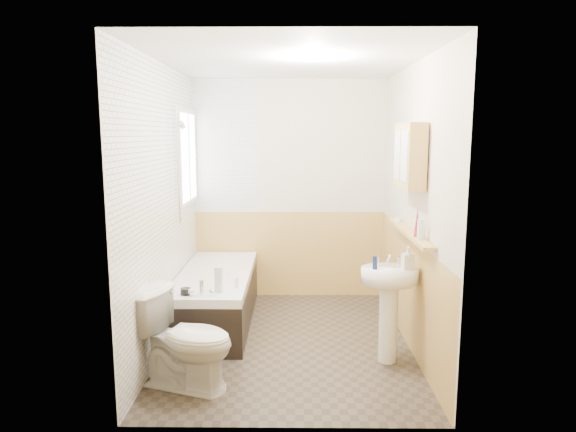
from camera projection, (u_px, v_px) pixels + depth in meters
The scene contains 26 objects.
floor at pixel (288, 342), 4.72m from camera, with size 2.80×2.80×0.00m, color #312A22.
ceiling at pixel (288, 61), 4.33m from camera, with size 2.80×2.80×0.00m, color white.
wall_back at pixel (289, 190), 5.92m from camera, with size 2.20×0.02×2.50m, color beige.
wall_front at pixel (286, 240), 3.13m from camera, with size 2.20×0.02×2.50m, color beige.
wall_left at pixel (163, 207), 4.53m from camera, with size 0.02×2.80×2.50m, color beige.
wall_right at pixel (414, 208), 4.51m from camera, with size 0.02×2.80×2.50m, color beige.
wainscot_right at pixel (408, 290), 4.63m from camera, with size 0.01×2.80×1.00m, color tan.
wainscot_front at pixel (286, 354), 3.27m from camera, with size 2.20×0.01×1.00m, color tan.
wainscot_back at pixel (289, 254), 6.01m from camera, with size 2.20×0.01×1.00m, color tan.
tile_cladding_left at pixel (165, 207), 4.53m from camera, with size 0.01×2.80×2.50m, color white.
tile_return_back at pixel (225, 147), 5.82m from camera, with size 0.75×0.01×1.50m, color white.
window at pixel (188, 157), 5.41m from camera, with size 0.03×0.79×0.99m.
bathtub at pixel (216, 296), 5.17m from camera, with size 0.70×1.76×0.67m.
shower_riser at pixel (179, 154), 4.85m from camera, with size 0.10×0.07×1.12m.
toilet at pixel (185, 340), 3.84m from camera, with size 0.42×0.75×0.74m, color white.
sink at pixel (389, 295), 4.23m from camera, with size 0.47×0.38×0.91m.
pine_shelf at pixel (409, 232), 4.38m from camera, with size 0.10×1.33×0.03m, color tan.
medicine_cabinet at pixel (409, 156), 4.25m from camera, with size 0.15×0.60×0.54m.
foam_can at pixel (420, 229), 4.00m from camera, with size 0.05×0.05×0.16m, color silver.
green_bottle at pixel (417, 222), 4.10m from camera, with size 0.05×0.05×0.24m, color maroon.
black_jar at pixel (398, 219), 4.83m from camera, with size 0.06×0.06×0.04m, color silver.
soap_bottle at pixel (407, 264), 4.16m from camera, with size 0.08×0.19×0.09m, color silver.
clear_bottle at pixel (375, 262), 4.16m from camera, with size 0.04×0.04×0.11m, color navy.
blue_gel at pixel (219, 280), 4.44m from camera, with size 0.06×0.04×0.23m, color silver.
cream_jar at pixel (186, 291), 4.40m from camera, with size 0.09×0.09×0.06m, color black.
orange_bottle at pixel (237, 283), 4.59m from camera, with size 0.03×0.03×0.09m, color silver.
Camera 1 is at (0.04, -4.48, 1.89)m, focal length 32.00 mm.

